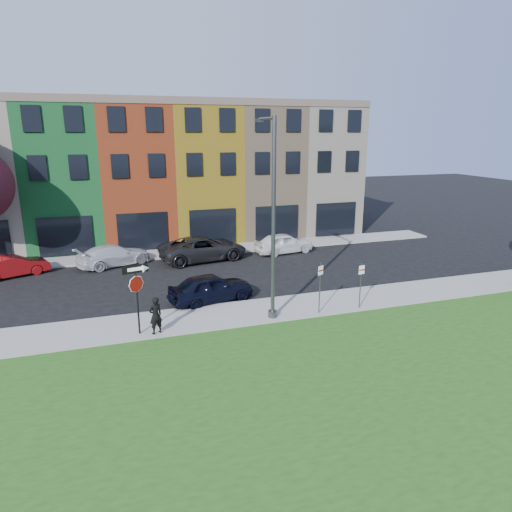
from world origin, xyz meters
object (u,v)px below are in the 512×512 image
object	(u,v)px
stop_sign	(136,285)
street_lamp	(272,220)
man	(156,315)
sedan_near	(211,288)

from	to	relation	value
stop_sign	street_lamp	distance (m)	6.29
street_lamp	stop_sign	bearing A→B (deg)	-177.46
man	stop_sign	bearing A→B (deg)	-39.50
stop_sign	man	size ratio (longest dim) A/B	1.87
sedan_near	stop_sign	bearing A→B (deg)	116.16
stop_sign	street_lamp	size ratio (longest dim) A/B	0.34
man	sedan_near	bearing A→B (deg)	-156.87
stop_sign	sedan_near	distance (m)	5.02
sedan_near	street_lamp	distance (m)	5.24
stop_sign	street_lamp	bearing A→B (deg)	-11.05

